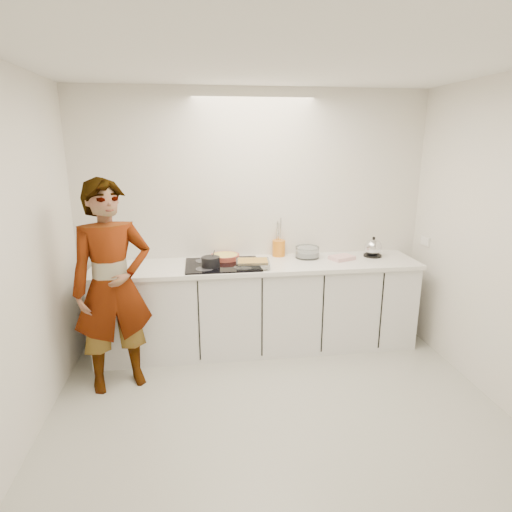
{
  "coord_description": "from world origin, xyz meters",
  "views": [
    {
      "loc": [
        -0.57,
        -2.76,
        2.1
      ],
      "look_at": [
        -0.05,
        1.05,
        1.05
      ],
      "focal_mm": 30.0,
      "sensor_mm": 36.0,
      "label": 1
    }
  ],
  "objects": [
    {
      "name": "base_cabinets",
      "position": [
        0.0,
        1.28,
        0.43
      ],
      "size": [
        3.2,
        0.58,
        0.87
      ],
      "primitive_type": "cube",
      "color": "white",
      "rests_on": "floor"
    },
    {
      "name": "tea_towel",
      "position": [
        0.88,
        1.31,
        0.93
      ],
      "size": [
        0.28,
        0.24,
        0.04
      ],
      "primitive_type": "cube",
      "rotation": [
        0.0,
        0.0,
        0.38
      ],
      "color": "white",
      "rests_on": "countertop"
    },
    {
      "name": "wall_front",
      "position": [
        0.0,
        -1.6,
        1.3
      ],
      "size": [
        3.6,
        0.0,
        2.6
      ],
      "primitive_type": "cube",
      "color": "silver",
      "rests_on": "ground"
    },
    {
      "name": "cook",
      "position": [
        -1.3,
        0.75,
        0.91
      ],
      "size": [
        0.77,
        0.63,
        1.81
      ],
      "primitive_type": "imported",
      "rotation": [
        0.0,
        0.0,
        0.35
      ],
      "color": "white",
      "rests_on": "floor"
    },
    {
      "name": "wall_left",
      "position": [
        -1.8,
        0.0,
        1.3
      ],
      "size": [
        0.0,
        3.2,
        2.6
      ],
      "primitive_type": "cube",
      "color": "silver",
      "rests_on": "ground"
    },
    {
      "name": "mixing_bowl",
      "position": [
        0.54,
        1.43,
        0.96
      ],
      "size": [
        0.31,
        0.31,
        0.12
      ],
      "color": "silver",
      "rests_on": "countertop"
    },
    {
      "name": "kettle",
      "position": [
        1.24,
        1.38,
        1.0
      ],
      "size": [
        0.21,
        0.21,
        0.21
      ],
      "color": "black",
      "rests_on": "countertop"
    },
    {
      "name": "wall_back",
      "position": [
        0.0,
        1.6,
        1.3
      ],
      "size": [
        3.6,
        0.0,
        2.6
      ],
      "primitive_type": "cube",
      "color": "silver",
      "rests_on": "ground"
    },
    {
      "name": "hob",
      "position": [
        -0.35,
        1.26,
        0.92
      ],
      "size": [
        0.72,
        0.54,
        0.01
      ],
      "primitive_type": "cube",
      "color": "black",
      "rests_on": "countertop"
    },
    {
      "name": "baking_dish",
      "position": [
        -0.07,
        1.14,
        0.96
      ],
      "size": [
        0.33,
        0.26,
        0.06
      ],
      "color": "silver",
      "rests_on": "hob"
    },
    {
      "name": "countertop",
      "position": [
        0.0,
        1.28,
        0.89
      ],
      "size": [
        3.24,
        0.64,
        0.04
      ],
      "primitive_type": "cube",
      "color": "white",
      "rests_on": "base_cabinets"
    },
    {
      "name": "saucepan",
      "position": [
        -0.47,
        1.18,
        0.97
      ],
      "size": [
        0.23,
        0.23,
        0.17
      ],
      "color": "black",
      "rests_on": "hob"
    },
    {
      "name": "floor",
      "position": [
        0.0,
        0.0,
        0.0
      ],
      "size": [
        3.6,
        3.2,
        0.0
      ],
      "primitive_type": "cube",
      "color": "#ADADA2",
      "rests_on": "ground"
    },
    {
      "name": "ceiling",
      "position": [
        0.0,
        0.0,
        2.6
      ],
      "size": [
        3.6,
        3.2,
        0.0
      ],
      "primitive_type": "cube",
      "color": "white",
      "rests_on": "wall_back"
    },
    {
      "name": "utensil_crock",
      "position": [
        0.26,
        1.53,
        0.99
      ],
      "size": [
        0.14,
        0.14,
        0.17
      ],
      "primitive_type": "cylinder",
      "rotation": [
        0.0,
        0.0,
        0.06
      ],
      "color": "orange",
      "rests_on": "countertop"
    },
    {
      "name": "tart_dish",
      "position": [
        -0.31,
        1.44,
        0.95
      ],
      "size": [
        0.37,
        0.37,
        0.05
      ],
      "color": "#A64232",
      "rests_on": "hob"
    }
  ]
}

